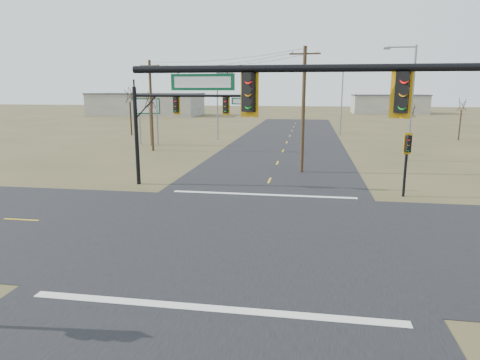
% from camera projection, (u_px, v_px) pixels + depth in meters
% --- Properties ---
extents(ground, '(320.00, 320.00, 0.00)m').
position_uv_depth(ground, '(246.00, 232.00, 20.66)').
color(ground, brown).
rests_on(ground, ground).
extents(road_ew, '(160.00, 14.00, 0.02)m').
position_uv_depth(road_ew, '(246.00, 232.00, 20.65)').
color(road_ew, black).
rests_on(road_ew, ground).
extents(road_ns, '(14.00, 160.00, 0.02)m').
position_uv_depth(road_ns, '(246.00, 232.00, 20.65)').
color(road_ns, black).
rests_on(road_ns, ground).
extents(stop_bar_near, '(12.00, 0.40, 0.01)m').
position_uv_depth(stop_bar_near, '(211.00, 308.00, 13.41)').
color(stop_bar_near, silver).
rests_on(stop_bar_near, road_ns).
extents(stop_bar_far, '(12.00, 0.40, 0.01)m').
position_uv_depth(stop_bar_far, '(263.00, 195.00, 27.89)').
color(stop_bar_far, silver).
rests_on(stop_bar_far, road_ns).
extents(mast_arm_near, '(11.45, 0.58, 7.90)m').
position_uv_depth(mast_arm_near, '(418.00, 130.00, 11.16)').
color(mast_arm_near, black).
rests_on(mast_arm_near, ground).
extents(mast_arm_far, '(8.84, 0.54, 6.93)m').
position_uv_depth(mast_arm_far, '(177.00, 115.00, 29.65)').
color(mast_arm_far, black).
rests_on(mast_arm_far, ground).
extents(pedestal_signal_ne, '(0.67, 0.58, 4.13)m').
position_uv_depth(pedestal_signal_ne, '(407.00, 150.00, 26.77)').
color(pedestal_signal_ne, black).
rests_on(pedestal_signal_ne, ground).
extents(utility_pole_near, '(2.47, 0.30, 10.10)m').
position_uv_depth(utility_pole_near, '(303.00, 109.00, 34.50)').
color(utility_pole_near, '#42311C').
rests_on(utility_pole_near, ground).
extents(utility_pole_far, '(2.36, 0.73, 9.85)m').
position_uv_depth(utility_pole_far, '(151.00, 105.00, 46.98)').
color(utility_pole_far, '#42311C').
rests_on(utility_pole_far, ground).
extents(highway_sign, '(3.03, 0.32, 5.69)m').
position_uv_depth(highway_sign, '(148.00, 112.00, 52.38)').
color(highway_sign, slate).
rests_on(highway_sign, ground).
extents(streetlight_a, '(3.00, 0.33, 10.76)m').
position_uv_depth(streetlight_a, '(410.00, 97.00, 40.00)').
color(streetlight_a, slate).
rests_on(streetlight_a, ground).
extents(streetlight_b, '(2.71, 0.28, 9.75)m').
position_uv_depth(streetlight_b, '(340.00, 98.00, 63.19)').
color(streetlight_b, slate).
rests_on(streetlight_b, ground).
extents(streetlight_c, '(2.51, 0.23, 9.05)m').
position_uv_depth(streetlight_c, '(219.00, 102.00, 57.60)').
color(streetlight_c, slate).
rests_on(streetlight_c, ground).
extents(bare_tree_a, '(3.74, 3.74, 7.11)m').
position_uv_depth(bare_tree_a, '(150.00, 99.00, 51.32)').
color(bare_tree_a, black).
rests_on(bare_tree_a, ground).
extents(bare_tree_b, '(3.34, 3.34, 7.52)m').
position_uv_depth(bare_tree_b, '(130.00, 94.00, 62.79)').
color(bare_tree_b, black).
rests_on(bare_tree_b, ground).
extents(bare_tree_c, '(2.60, 2.60, 5.43)m').
position_uv_depth(bare_tree_c, '(411.00, 110.00, 51.75)').
color(bare_tree_c, black).
rests_on(bare_tree_c, ground).
extents(bare_tree_d, '(2.38, 2.38, 5.97)m').
position_uv_depth(bare_tree_d, '(462.00, 104.00, 56.99)').
color(bare_tree_d, black).
rests_on(bare_tree_d, ground).
extents(warehouse_left, '(28.00, 14.00, 5.50)m').
position_uv_depth(warehouse_left, '(147.00, 105.00, 113.25)').
color(warehouse_left, '#A8A295').
rests_on(warehouse_left, ground).
extents(warehouse_mid, '(20.00, 12.00, 5.00)m').
position_uv_depth(warehouse_mid, '(389.00, 104.00, 122.42)').
color(warehouse_mid, '#A8A295').
rests_on(warehouse_mid, ground).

